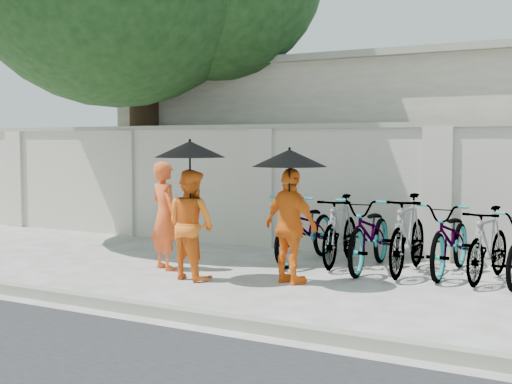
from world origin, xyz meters
The scene contains 15 objects.
ground centered at (0.00, 0.00, 0.00)m, with size 80.00×80.00×0.00m, color silver.
kerb centered at (0.00, -1.70, 0.06)m, with size 40.00×0.16×0.12m, color gray.
compound_wall centered at (1.00, 3.20, 1.00)m, with size 20.00×0.30×2.00m, color beige.
building_behind centered at (2.00, 7.00, 1.60)m, with size 14.00×6.00×3.20m, color beige.
monk_left centered at (-1.11, 0.52, 0.75)m, with size 0.55×0.36×1.51m, color #FF5D25.
monk_center centered at (-0.39, 0.13, 0.71)m, with size 0.69×0.54×1.43m, color orange.
parasol_center centered at (-0.34, 0.05, 1.69)m, with size 0.91×0.91×0.98m.
monk_right centered at (0.88, 0.49, 0.73)m, with size 0.86×0.36×1.46m, color orange.
parasol_right centered at (0.90, 0.41, 1.58)m, with size 0.93×0.93×0.86m.
bike_0 centered at (0.34, 2.03, 0.51)m, with size 0.68×1.94×1.02m, color gray.
bike_1 centered at (0.87, 2.07, 0.51)m, with size 0.48×1.69×1.01m, color gray.
bike_2 centered at (1.40, 1.89, 0.52)m, with size 0.68×1.96×1.03m, color gray.
bike_3 centered at (1.93, 1.90, 0.54)m, with size 0.51×1.79×1.08m, color gray.
bike_4 centered at (2.46, 2.10, 0.50)m, with size 0.66×1.88×0.99m, color gray.
bike_5 centered at (2.99, 1.88, 0.48)m, with size 0.45×1.59×0.96m, color gray.
Camera 1 is at (4.96, -7.39, 1.78)m, focal length 50.00 mm.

